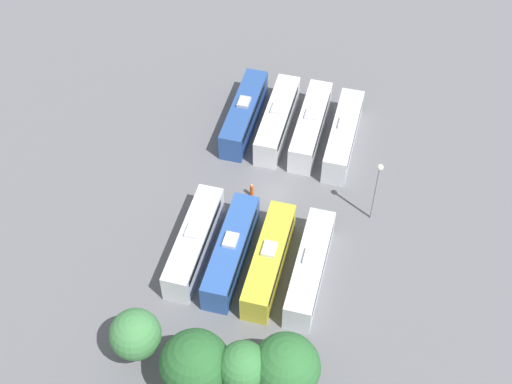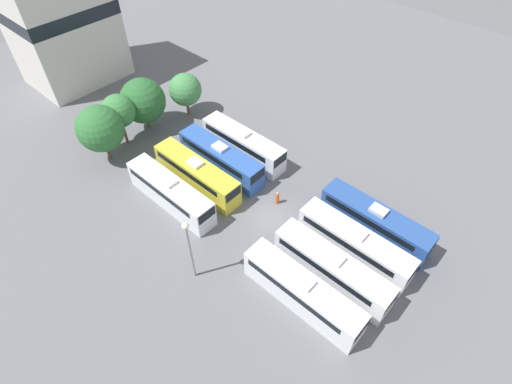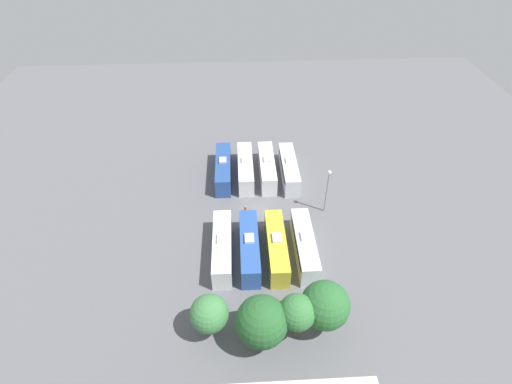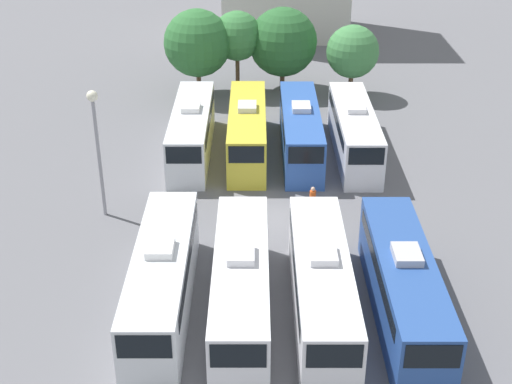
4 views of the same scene
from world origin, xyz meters
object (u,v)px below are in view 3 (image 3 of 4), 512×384
Objects in this scene: bus_3 at (223,168)px; tree_0 at (325,305)px; tree_2 at (262,322)px; worker_person at (246,210)px; bus_4 at (305,245)px; tree_1 at (297,312)px; light_pole at (328,184)px; tree_3 at (209,314)px; bus_6 at (249,247)px; bus_1 at (267,167)px; bus_5 at (277,246)px; bus_2 at (245,168)px; bus_0 at (289,168)px; bus_7 at (222,247)px.

bus_3 is 1.60× the size of tree_0.
worker_person is at bearing -87.10° from tree_2.
tree_0 is at bearing 91.74° from bus_4.
worker_person is 0.25× the size of tree_1.
tree_1 reaches higher than bus_4.
bus_4 is 11.18m from worker_person.
tree_3 is at bearing 50.20° from light_pole.
tree_2 is (10.79, 21.00, -1.06)m from light_pole.
bus_6 is 13.76m from tree_0.
bus_1 is 1.65× the size of tree_2.
bus_5 is 1.65× the size of tree_2.
bus_2 is 1.00× the size of bus_4.
worker_person is 0.23× the size of tree_0.
bus_2 is 30.26m from tree_1.
bus_0 is 20.14m from bus_7.
bus_6 is 3.56m from bus_7.
worker_person is (3.89, 9.47, -0.95)m from bus_1.
bus_3 is 19.19m from bus_5.
light_pole is (-11.85, -0.20, 4.33)m from worker_person.
bus_7 is (7.18, 17.54, 0.00)m from bus_1.
bus_6 is 12.81m from tree_2.
light_pole reaches higher than bus_3.
bus_6 is at bearing 78.40° from bus_1.
tree_3 is at bearing 67.19° from bus_0.
bus_3 is at bearing -68.82° from tree_0.
bus_2 and bus_6 have the same top height.
bus_3 is 1.00× the size of bus_6.
tree_1 is (-8.02, 12.24, 2.94)m from bus_7.
bus_5 is (3.70, 0.08, 0.00)m from bus_4.
tree_2 is at bearing 7.49° from tree_1.
bus_3 is 1.51× the size of light_pole.
tree_0 reaches higher than bus_5.
bus_2 is 15.19m from light_pole.
tree_2 is (-4.40, 30.29, 2.32)m from bus_3.
tree_0 reaches higher than worker_person.
bus_2 is 1.51× the size of light_pole.
light_pole is at bearing -101.54° from tree_0.
tree_1 is at bearing 77.06° from bus_4.
bus_6 is 13.22m from tree_1.
bus_6 is 8.28m from worker_person.
light_pole reaches higher than tree_1.
bus_6 is (3.63, 17.69, 0.00)m from bus_1.
light_pole reaches higher than bus_6.
light_pole reaches higher than bus_7.
bus_0 is at bearing -95.34° from tree_1.
tree_1 is (-4.73, 20.31, 3.90)m from worker_person.
bus_1 is at bearing -101.60° from bus_6.
bus_0 and bus_4 have the same top height.
tree_3 is (5.48, -1.47, -0.35)m from tree_2.
bus_4 is at bearing 90.14° from bus_0.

